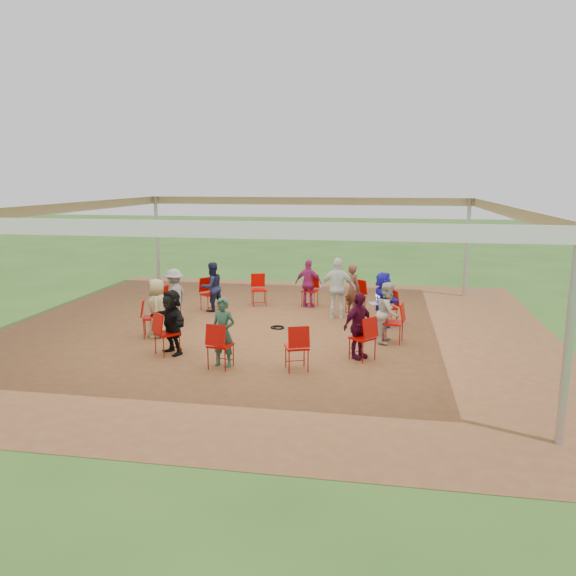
% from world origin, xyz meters
% --- Properties ---
extents(ground, '(80.00, 80.00, 0.00)m').
position_xyz_m(ground, '(0.00, 0.00, 0.00)').
color(ground, '#2D561B').
rests_on(ground, ground).
extents(dirt_patch, '(13.00, 13.00, 0.00)m').
position_xyz_m(dirt_patch, '(0.00, 0.00, 0.01)').
color(dirt_patch, brown).
rests_on(dirt_patch, ground).
extents(tent, '(10.33, 10.33, 3.00)m').
position_xyz_m(tent, '(0.00, 0.00, 2.37)').
color(tent, '#B2B2B7').
rests_on(tent, ground).
extents(chair_0, '(0.56, 0.55, 0.90)m').
position_xyz_m(chair_0, '(2.65, 0.97, 0.45)').
color(chair_0, '#A90500').
rests_on(chair_0, ground).
extents(chair_1, '(0.60, 0.61, 0.90)m').
position_xyz_m(chair_1, '(1.81, 2.17, 0.45)').
color(chair_1, '#A90500').
rests_on(chair_1, ground).
extents(chair_2, '(0.49, 0.51, 0.90)m').
position_xyz_m(chair_2, '(0.48, 2.78, 0.45)').
color(chair_2, '#A90500').
rests_on(chair_2, ground).
extents(chair_3, '(0.55, 0.56, 0.90)m').
position_xyz_m(chair_3, '(-0.97, 2.65, 0.45)').
color(chair_3, '#A90500').
rests_on(chair_3, ground).
extents(chair_4, '(0.61, 0.60, 0.90)m').
position_xyz_m(chair_4, '(-2.17, 1.81, 0.45)').
color(chair_4, '#A90500').
rests_on(chair_4, ground).
extents(chair_5, '(0.51, 0.49, 0.90)m').
position_xyz_m(chair_5, '(-2.78, 0.48, 0.45)').
color(chair_5, '#A90500').
rests_on(chair_5, ground).
extents(chair_6, '(0.56, 0.55, 0.90)m').
position_xyz_m(chair_6, '(-2.65, -0.97, 0.45)').
color(chair_6, '#A90500').
rests_on(chair_6, ground).
extents(chair_7, '(0.60, 0.61, 0.90)m').
position_xyz_m(chair_7, '(-1.81, -2.17, 0.45)').
color(chair_7, '#A90500').
rests_on(chair_7, ground).
extents(chair_8, '(0.49, 0.51, 0.90)m').
position_xyz_m(chair_8, '(-0.48, -2.78, 0.45)').
color(chair_8, '#A90500').
rests_on(chair_8, ground).
extents(chair_9, '(0.55, 0.56, 0.90)m').
position_xyz_m(chair_9, '(0.97, -2.65, 0.45)').
color(chair_9, '#A90500').
rests_on(chair_9, ground).
extents(chair_10, '(0.61, 0.60, 0.90)m').
position_xyz_m(chair_10, '(2.17, -1.81, 0.45)').
color(chair_10, '#A90500').
rests_on(chair_10, ground).
extents(chair_11, '(0.51, 0.49, 0.90)m').
position_xyz_m(chair_11, '(2.78, -0.48, 0.45)').
color(chair_11, '#A90500').
rests_on(chair_11, ground).
extents(person_seated_0, '(0.87, 1.34, 1.35)m').
position_xyz_m(person_seated_0, '(2.53, 0.93, 0.68)').
color(person_seated_0, '#1E19B6').
rests_on(person_seated_0, ground).
extents(person_seated_1, '(0.58, 0.56, 1.35)m').
position_xyz_m(person_seated_1, '(1.73, 2.07, 0.68)').
color(person_seated_1, brown).
rests_on(person_seated_1, ground).
extents(person_seated_2, '(0.85, 0.53, 1.35)m').
position_xyz_m(person_seated_2, '(0.46, 2.66, 0.68)').
color(person_seated_2, '#9A2062').
rests_on(person_seated_2, ground).
extents(person_seated_3, '(0.71, 0.75, 1.35)m').
position_xyz_m(person_seated_3, '(-2.07, 1.73, 0.68)').
color(person_seated_3, '#171B3B').
rests_on(person_seated_3, ground).
extents(person_seated_4, '(0.57, 0.93, 1.35)m').
position_xyz_m(person_seated_4, '(-2.66, 0.46, 0.68)').
color(person_seated_4, gray).
rests_on(person_seated_4, ground).
extents(person_seated_5, '(0.57, 0.75, 1.35)m').
position_xyz_m(person_seated_5, '(-2.53, -0.93, 0.68)').
color(person_seated_5, tan).
rests_on(person_seated_5, ground).
extents(person_seated_6, '(1.26, 1.16, 1.35)m').
position_xyz_m(person_seated_6, '(-1.73, -2.07, 0.68)').
color(person_seated_6, black).
rests_on(person_seated_6, ground).
extents(person_seated_7, '(0.54, 0.40, 1.35)m').
position_xyz_m(person_seated_7, '(-0.46, -2.66, 0.68)').
color(person_seated_7, '#254635').
rests_on(person_seated_7, ground).
extents(person_seated_8, '(0.82, 0.87, 1.35)m').
position_xyz_m(person_seated_8, '(2.07, -1.73, 0.68)').
color(person_seated_8, '#440922').
rests_on(person_seated_8, ground).
extents(person_seated_9, '(0.48, 0.71, 1.35)m').
position_xyz_m(person_seated_9, '(2.66, -0.46, 0.68)').
color(person_seated_9, '#AEAC9B').
rests_on(person_seated_9, ground).
extents(standing_person, '(0.94, 0.49, 1.58)m').
position_xyz_m(standing_person, '(1.37, 1.55, 0.80)').
color(standing_person, silver).
rests_on(standing_person, ground).
extents(cable_coil, '(0.43, 0.43, 0.03)m').
position_xyz_m(cable_coil, '(0.04, 0.26, 0.02)').
color(cable_coil, black).
rests_on(cable_coil, ground).
extents(laptop, '(0.35, 0.39, 0.22)m').
position_xyz_m(laptop, '(2.38, 0.88, 0.64)').
color(laptop, '#B7B7BC').
rests_on(laptop, ground).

